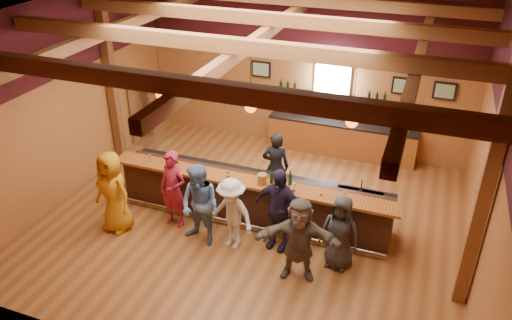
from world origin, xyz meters
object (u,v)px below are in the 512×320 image
object	(u,v)px
back_bar_cabinet	(341,139)
stainless_fridge	(148,113)
customer_redvest	(173,189)
bartender	(276,167)
customer_navy	(278,209)
customer_orange	(113,192)
bar_counter	(254,196)
customer_white	(232,214)
bottle_a	(272,178)
customer_brown	(299,239)
ice_bucket	(262,179)
customer_denim	(200,206)
customer_dark	(340,233)

from	to	relation	value
back_bar_cabinet	stainless_fridge	xyz separation A→B (m)	(-5.30, -1.12, 0.42)
customer_redvest	bartender	size ratio (longest dim) A/B	1.03
customer_navy	customer_orange	bearing A→B (deg)	-160.49
bar_counter	customer_white	size ratio (longest dim) A/B	4.01
back_bar_cabinet	bottle_a	bearing A→B (deg)	-100.49
customer_brown	ice_bucket	size ratio (longest dim) A/B	7.70
bar_counter	ice_bucket	bearing A→B (deg)	-48.83
customer_redvest	ice_bucket	distance (m)	1.92
customer_redvest	customer_denim	bearing A→B (deg)	-15.57
customer_denim	customer_dark	xyz separation A→B (m)	(2.80, 0.25, -0.11)
customer_redvest	bartender	bearing A→B (deg)	54.20
customer_dark	ice_bucket	world-z (taller)	customer_dark
customer_navy	customer_denim	bearing A→B (deg)	-155.59
customer_dark	bartender	bearing A→B (deg)	143.86
customer_denim	ice_bucket	distance (m)	1.38
back_bar_cabinet	customer_denim	distance (m)	5.18
customer_brown	bartender	distance (m)	2.69
customer_white	bottle_a	xyz separation A→B (m)	(0.53, 0.89, 0.45)
stainless_fridge	customer_dark	distance (m)	7.10
back_bar_cabinet	bottle_a	size ratio (longest dim) A/B	12.33
bar_counter	stainless_fridge	world-z (taller)	stainless_fridge
bar_counter	customer_dark	xyz separation A→B (m)	(2.10, -0.99, 0.26)
customer_navy	customer_brown	xyz separation A→B (m)	(0.63, -0.71, -0.05)
back_bar_cabinet	customer_navy	bearing A→B (deg)	-94.76
stainless_fridge	customer_redvest	size ratio (longest dim) A/B	1.02
bartender	ice_bucket	xyz separation A→B (m)	(0.10, -1.20, 0.37)
customer_denim	customer_dark	world-z (taller)	customer_denim
customer_orange	customer_brown	xyz separation A→B (m)	(4.05, -0.10, -0.07)
stainless_fridge	customer_dark	bearing A→B (deg)	-28.97
customer_orange	ice_bucket	distance (m)	3.12
customer_redvest	bottle_a	distance (m)	2.10
customer_brown	customer_orange	bearing A→B (deg)	168.14
ice_bucket	bottle_a	size ratio (longest dim) A/B	0.68
customer_redvest	ice_bucket	size ratio (longest dim) A/B	7.95
customer_white	customer_dark	distance (m)	2.16
customer_orange	customer_navy	distance (m)	3.48
customer_orange	bartender	world-z (taller)	customer_orange
customer_orange	customer_white	world-z (taller)	customer_orange
back_bar_cabinet	customer_brown	bearing A→B (deg)	-87.07
customer_redvest	customer_orange	bearing A→B (deg)	-143.46
ice_bucket	stainless_fridge	bearing A→B (deg)	147.67
bar_counter	customer_navy	size ratio (longest dim) A/B	3.48
stainless_fridge	customer_denim	distance (m)	5.03
customer_orange	customer_brown	world-z (taller)	customer_orange
customer_redvest	customer_dark	distance (m)	3.61
bar_counter	bartender	distance (m)	0.93
bar_counter	customer_orange	world-z (taller)	customer_orange
stainless_fridge	customer_redvest	distance (m)	4.22
stainless_fridge	customer_redvest	xyz separation A→B (m)	(2.61, -3.32, -0.02)
customer_white	bottle_a	size ratio (longest dim) A/B	4.85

